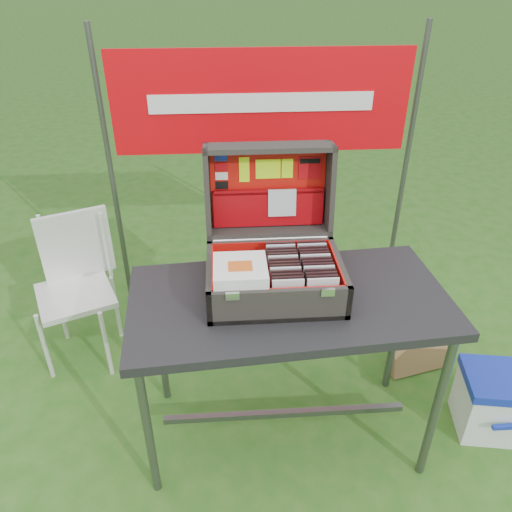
{
  "coord_description": "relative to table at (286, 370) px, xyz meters",
  "views": [
    {
      "loc": [
        -0.22,
        -1.59,
        2.0
      ],
      "look_at": [
        -0.1,
        0.1,
        0.95
      ],
      "focal_mm": 35.0,
      "sensor_mm": 36.0,
      "label": 1
    }
  ],
  "objects": [
    {
      "name": "ground",
      "position": [
        -0.03,
        -0.01,
        -0.4
      ],
      "size": [
        80.0,
        80.0,
        0.0
      ],
      "primitive_type": "plane",
      "color": "#275F18",
      "rests_on": "ground"
    },
    {
      "name": "table",
      "position": [
        0.0,
        0.0,
        0.0
      ],
      "size": [
        1.33,
        0.74,
        0.8
      ],
      "primitive_type": null,
      "rotation": [
        0.0,
        0.0,
        0.07
      ],
      "color": "black",
      "rests_on": "ground"
    },
    {
      "name": "table_top",
      "position": [
        0.0,
        0.0,
        0.38
      ],
      "size": [
        1.33,
        0.74,
        0.04
      ],
      "primitive_type": "cube",
      "rotation": [
        0.0,
        0.0,
        0.07
      ],
      "color": "black",
      "rests_on": "ground"
    },
    {
      "name": "table_leg_fl",
      "position": [
        -0.58,
        -0.26,
        -0.02
      ],
      "size": [
        0.04,
        0.04,
        0.76
      ],
      "primitive_type": "cylinder",
      "color": "#59595B",
      "rests_on": "ground"
    },
    {
      "name": "table_leg_fr",
      "position": [
        0.58,
        -0.26,
        -0.02
      ],
      "size": [
        0.04,
        0.04,
        0.76
      ],
      "primitive_type": "cylinder",
      "color": "#59595B",
      "rests_on": "ground"
    },
    {
      "name": "table_leg_bl",
      "position": [
        -0.58,
        0.26,
        -0.02
      ],
      "size": [
        0.04,
        0.04,
        0.76
      ],
      "primitive_type": "cylinder",
      "color": "#59595B",
      "rests_on": "ground"
    },
    {
      "name": "table_leg_br",
      "position": [
        0.58,
        0.26,
        -0.02
      ],
      "size": [
        0.04,
        0.04,
        0.76
      ],
      "primitive_type": "cylinder",
      "color": "#59595B",
      "rests_on": "ground"
    },
    {
      "name": "table_brace",
      "position": [
        0.0,
        0.0,
        -0.28
      ],
      "size": [
        1.14,
        0.03,
        0.03
      ],
      "primitive_type": "cube",
      "color": "#59595B",
      "rests_on": "ground"
    },
    {
      "name": "suitcase",
      "position": [
        -0.06,
        0.09,
        0.66
      ],
      "size": [
        0.54,
        0.54,
        0.52
      ],
      "primitive_type": null,
      "color": "#423F39",
      "rests_on": "table"
    },
    {
      "name": "suitcase_base_bottom",
      "position": [
        -0.06,
        0.03,
        0.41
      ],
      "size": [
        0.54,
        0.38,
        0.02
      ],
      "primitive_type": "cube",
      "color": "#423F39",
      "rests_on": "table_top"
    },
    {
      "name": "suitcase_base_wall_front",
      "position": [
        -0.06,
        -0.15,
        0.47
      ],
      "size": [
        0.54,
        0.02,
        0.14
      ],
      "primitive_type": "cube",
      "color": "#423F39",
      "rests_on": "table_top"
    },
    {
      "name": "suitcase_base_wall_back",
      "position": [
        -0.06,
        0.21,
        0.47
      ],
      "size": [
        0.54,
        0.02,
        0.14
      ],
      "primitive_type": "cube",
      "color": "#423F39",
      "rests_on": "table_top"
    },
    {
      "name": "suitcase_base_wall_left",
      "position": [
        -0.32,
        0.03,
        0.47
      ],
      "size": [
        0.02,
        0.38,
        0.14
      ],
      "primitive_type": "cube",
      "color": "#423F39",
      "rests_on": "table_top"
    },
    {
      "name": "suitcase_base_wall_right",
      "position": [
        0.2,
        0.03,
        0.47
      ],
      "size": [
        0.02,
        0.38,
        0.14
      ],
      "primitive_type": "cube",
      "color": "#423F39",
      "rests_on": "table_top"
    },
    {
      "name": "suitcase_liner_floor",
      "position": [
        -0.06,
        0.03,
        0.43
      ],
      "size": [
        0.5,
        0.34,
        0.01
      ],
      "primitive_type": "cube",
      "color": "red",
      "rests_on": "suitcase_base_bottom"
    },
    {
      "name": "suitcase_latch_left",
      "position": [
        -0.23,
        -0.16,
        0.54
      ],
      "size": [
        0.05,
        0.01,
        0.03
      ],
      "primitive_type": "cube",
      "color": "silver",
      "rests_on": "suitcase_base_wall_front"
    },
    {
      "name": "suitcase_latch_right",
      "position": [
        0.12,
        -0.16,
        0.54
      ],
      "size": [
        0.05,
        0.01,
        0.03
      ],
      "primitive_type": "cube",
      "color": "silver",
      "rests_on": "suitcase_base_wall_front"
    },
    {
      "name": "suitcase_hinge",
      "position": [
        -0.06,
        0.22,
        0.55
      ],
      "size": [
        0.48,
        0.02,
        0.02
      ],
      "primitive_type": "cylinder",
      "rotation": [
        0.0,
        1.57,
        0.0
      ],
      "color": "silver",
      "rests_on": "suitcase_base_wall_back"
    },
    {
      "name": "suitcase_lid_back",
      "position": [
        -0.06,
        0.38,
        0.72
      ],
      "size": [
        0.54,
        0.07,
        0.38
      ],
      "primitive_type": "cube",
      "rotation": [
        -1.69,
        0.0,
        0.0
      ],
      "color": "#423F39",
      "rests_on": "suitcase_base_wall_back"
    },
    {
      "name": "suitcase_lid_rim_far",
      "position": [
        -0.06,
        0.34,
        0.91
      ],
      "size": [
        0.54,
        0.15,
        0.04
      ],
      "primitive_type": "cube",
      "rotation": [
        -1.69,
        0.0,
        0.0
      ],
      "color": "#423F39",
      "rests_on": "suitcase_lid_back"
    },
    {
      "name": "suitcase_lid_rim_near",
      "position": [
        -0.06,
        0.3,
        0.55
      ],
      "size": [
        0.54,
        0.15,
        0.04
      ],
      "primitive_type": "cube",
      "rotation": [
        -1.69,
        0.0,
        0.0
      ],
      "color": "#423F39",
      "rests_on": "suitcase_lid_back"
    },
    {
      "name": "suitcase_lid_rim_left",
      "position": [
        -0.32,
        0.32,
        0.73
      ],
      "size": [
        0.02,
        0.19,
        0.4
      ],
      "primitive_type": "cube",
      "rotation": [
        -1.69,
        0.0,
        0.0
      ],
      "color": "#423F39",
      "rests_on": "suitcase_lid_back"
    },
    {
      "name": "suitcase_lid_rim_right",
      "position": [
        0.2,
        0.32,
        0.73
      ],
      "size": [
        0.02,
        0.19,
        0.4
      ],
      "primitive_type": "cube",
      "rotation": [
        -1.69,
        0.0,
        0.0
      ],
      "color": "#423F39",
      "rests_on": "suitcase_lid_back"
    },
    {
      "name": "suitcase_lid_liner",
      "position": [
        -0.06,
        0.36,
        0.72
      ],
      "size": [
        0.49,
        0.04,
        0.34
      ],
      "primitive_type": "cube",
      "rotation": [
        -1.69,
        0.0,
        0.0
      ],
      "color": "red",
      "rests_on": "suitcase_lid_back"
    },
    {
      "name": "suitcase_liner_wall_front",
      "position": [
        -0.06,
        -0.14,
        0.48
      ],
      "size": [
        0.5,
        0.01,
        0.12
      ],
      "primitive_type": "cube",
      "color": "red",
      "rests_on": "suitcase_base_bottom"
    },
    {
      "name": "suitcase_liner_wall_back",
      "position": [
        -0.06,
        0.2,
        0.48
      ],
      "size": [
        0.5,
        0.01,
        0.12
      ],
      "primitive_type": "cube",
      "color": "red",
      "rests_on": "suitcase_base_bottom"
    },
    {
      "name": "suitcase_liner_wall_left",
      "position": [
        -0.3,
        0.03,
        0.48
      ],
      "size": [
        0.01,
        0.34,
        0.12
      ],
      "primitive_type": "cube",
      "color": "red",
      "rests_on": "suitcase_base_bottom"
    },
    {
      "name": "suitcase_liner_wall_right",
      "position": [
        0.19,
        0.03,
        0.48
      ],
      "size": [
        0.01,
        0.34,
        0.12
      ],
      "primitive_type": "cube",
      "color": "red",
      "rests_on": "suitcase_base_bottom"
    },
    {
      "name": "suitcase_lid_pocket",
      "position": [
        -0.06,
        0.34,
        0.64
      ],
      "size": [
        0.48,
        0.05,
        0.16
      ],
      "primitive_type": "cube",
      "rotation": [
        -1.69,
        0.0,
        0.0
      ],
      "color": "#94050B",
      "rests_on": "suitcase_lid_liner"
    },
    {
      "name": "suitcase_pocket_edge",
      "position": [
        -0.06,
        0.34,
        0.71
      ],
      "size": [
        0.47,
        0.02,
        0.02
      ],
      "primitive_type": "cube",
      "rotation": [
        -1.69,
        0.0,
        0.0
      ],
      "color": "#94050B",
      "rests_on": "suitcase_lid_pocket"
    },
    {
      "name": "suitcase_pocket_cd",
      "position": [
        -0.0,
        0.32,
        0.67
      ],
      "size": [
        0.12,
        0.02,
        0.12
      ],
      "primitive_type": "cube",
      "rotation": [
        -1.69,
        0.0,
        0.0
      ],
      "color": "silver",
      "rests_on": "suitcase_lid_pocket"
    },
    {
      "name": "lid_sticker_cc_a",
      "position": [
        -0.25,
        0.37,
        0.86
      ],
      "size": [
        0.05,
        0.01,
        0.03
      ],
      "primitive_type": "cube",
      "rotation": [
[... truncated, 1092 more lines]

